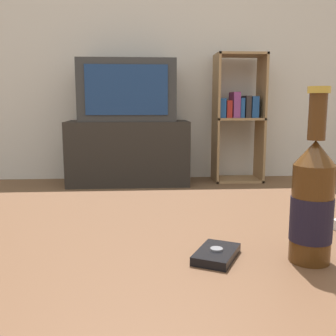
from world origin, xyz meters
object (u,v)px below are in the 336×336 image
Objects in this scene: tv_stand at (128,153)px; bookshelf at (238,115)px; cell_phone at (216,254)px; television at (127,91)px; beer_bottle at (312,202)px.

bookshelf is at bearing 4.28° from tv_stand.
bookshelf is at bearing 102.89° from cell_phone.
television is 0.72× the size of bookshelf.
tv_stand is 1.03m from bookshelf.
bookshelf is (0.98, 0.07, 0.32)m from tv_stand.
tv_stand is 3.87× the size of beer_bottle.
beer_bottle is at bearing -82.48° from television.
beer_bottle is (-0.60, -2.91, -0.05)m from bookshelf.
bookshelf reaches higher than television.
tv_stand is at bearing 122.04° from cell_phone.
bookshelf is at bearing 4.51° from television.
television is at bearing 122.05° from cell_phone.
television is at bearing 97.52° from beer_bottle.
bookshelf is 2.97m from beer_bottle.
bookshelf is (0.98, 0.08, -0.20)m from television.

